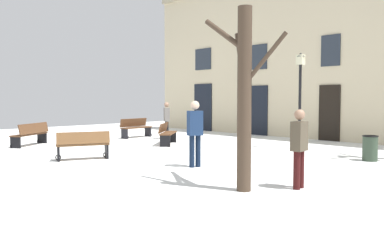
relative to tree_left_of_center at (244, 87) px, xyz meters
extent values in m
plane|color=white|center=(-4.88, 1.74, -2.04)|extent=(28.95, 28.95, 0.00)
cube|color=beige|center=(-4.88, 10.02, 1.98)|extent=(18.09, 0.40, 8.04)
cube|color=black|center=(-10.55, 9.80, -0.71)|extent=(1.33, 0.08, 2.65)
cube|color=#262D38|center=(-10.55, 9.80, 2.01)|extent=(1.20, 0.06, 1.19)
cube|color=black|center=(-6.84, 9.80, -0.80)|extent=(1.34, 0.08, 2.47)
cube|color=#262D38|center=(-6.84, 9.80, 1.84)|extent=(1.20, 0.06, 1.23)
cube|color=black|center=(-3.00, 9.80, -0.83)|extent=(0.95, 0.08, 2.41)
cube|color=#262D38|center=(-3.00, 9.80, 1.83)|extent=(0.85, 0.06, 1.33)
cylinder|color=#423326|center=(0.06, -0.06, -0.24)|extent=(0.28, 0.28, 3.59)
cylinder|color=#423326|center=(-0.45, -0.05, 1.06)|extent=(1.09, 0.14, 0.78)
cylinder|color=#423326|center=(0.42, 0.09, 0.53)|extent=(0.81, 0.41, 1.01)
cylinder|color=#423326|center=(-0.27, 0.36, 1.21)|extent=(0.79, 0.97, 0.87)
cylinder|color=#423326|center=(-0.29, 0.26, 0.55)|extent=(0.83, 0.75, 1.29)
cylinder|color=#423326|center=(-0.32, 0.40, 1.02)|extent=(0.91, 1.06, 1.41)
cylinder|color=black|center=(-2.45, 6.37, -0.53)|extent=(0.10, 0.10, 3.01)
cylinder|color=black|center=(-2.45, 6.37, -1.94)|extent=(0.22, 0.22, 0.20)
cube|color=beige|center=(-2.45, 6.37, 1.16)|extent=(0.24, 0.24, 0.36)
cone|color=black|center=(-2.45, 6.37, 1.34)|extent=(0.30, 0.30, 0.14)
cylinder|color=#2D3D2D|center=(0.36, 5.49, -1.68)|extent=(0.42, 0.42, 0.71)
torus|color=black|center=(0.36, 5.49, -1.31)|extent=(0.45, 0.45, 0.04)
cube|color=brown|center=(-5.73, -0.36, -1.58)|extent=(1.00, 1.57, 0.05)
cube|color=brown|center=(-5.54, -0.44, -1.37)|extent=(0.67, 1.43, 0.35)
cube|color=black|center=(-5.47, 0.28, -1.81)|extent=(0.40, 0.21, 0.45)
torus|color=black|center=(-5.63, 0.35, -1.96)|extent=(0.09, 0.17, 0.17)
cube|color=black|center=(-6.00, -1.00, -1.81)|extent=(0.40, 0.21, 0.45)
torus|color=black|center=(-6.17, -0.94, -1.96)|extent=(0.09, 0.17, 0.17)
cube|color=#51331E|center=(-6.82, 3.95, -1.58)|extent=(1.37, 1.54, 0.05)
cube|color=#51331E|center=(-6.97, 3.82, -1.36)|extent=(1.13, 1.34, 0.35)
cube|color=black|center=(-6.34, 3.37, -1.81)|extent=(0.34, 0.30, 0.46)
torus|color=black|center=(-6.21, 3.47, -1.96)|extent=(0.13, 0.15, 0.17)
cube|color=black|center=(-7.30, 4.54, -1.81)|extent=(0.34, 0.30, 0.46)
torus|color=black|center=(-7.17, 4.64, -1.96)|extent=(0.13, 0.15, 0.17)
cube|color=#51331E|center=(-9.94, 4.70, -1.57)|extent=(0.60, 1.62, 0.05)
cube|color=#51331E|center=(-10.15, 4.68, -1.34)|extent=(0.27, 1.58, 0.38)
cube|color=black|center=(-9.87, 3.97, -1.80)|extent=(0.41, 0.10, 0.47)
torus|color=black|center=(-9.70, 3.99, -1.96)|extent=(0.05, 0.17, 0.17)
cube|color=black|center=(-10.02, 5.42, -1.80)|extent=(0.41, 0.10, 0.47)
torus|color=black|center=(-9.84, 5.44, -1.96)|extent=(0.05, 0.17, 0.17)
cube|color=#51331E|center=(-10.30, -0.13, -1.60)|extent=(1.37, 1.74, 0.05)
cube|color=#51331E|center=(-10.14, -0.02, -1.36)|extent=(1.11, 1.56, 0.39)
cube|color=black|center=(-10.77, 0.56, -1.82)|extent=(0.37, 0.27, 0.44)
torus|color=black|center=(-10.91, 0.47, -1.96)|extent=(0.12, 0.16, 0.17)
cube|color=black|center=(-9.84, -0.83, -1.82)|extent=(0.37, 0.27, 0.44)
torus|color=black|center=(-9.98, -0.92, -1.96)|extent=(0.12, 0.16, 0.17)
cylinder|color=black|center=(-8.46, 5.30, -1.64)|extent=(0.14, 0.14, 0.79)
cylinder|color=black|center=(-8.62, 5.39, -1.64)|extent=(0.14, 0.14, 0.79)
cube|color=slate|center=(-8.54, 5.34, -0.94)|extent=(0.44, 0.39, 0.61)
sphere|color=#9E755B|center=(-8.54, 5.34, -0.49)|extent=(0.22, 0.22, 0.22)
cylinder|color=black|center=(-2.52, 1.04, -1.62)|extent=(0.14, 0.14, 0.84)
cylinder|color=black|center=(-2.46, 1.21, -1.62)|extent=(0.14, 0.14, 0.84)
cube|color=navy|center=(-2.49, 1.12, -0.87)|extent=(0.34, 0.43, 0.65)
sphere|color=beige|center=(-2.49, 1.12, -0.40)|extent=(0.23, 0.23, 0.23)
cylinder|color=#350F0F|center=(0.73, 0.79, -1.65)|extent=(0.14, 0.14, 0.77)
cylinder|color=#350F0F|center=(0.71, 0.96, -1.65)|extent=(0.14, 0.14, 0.77)
cube|color=#4C4233|center=(0.72, 0.88, -0.97)|extent=(0.26, 0.40, 0.59)
sphere|color=#9E755B|center=(0.72, 0.88, -0.54)|extent=(0.21, 0.21, 0.21)
camera|label=1|loc=(4.73, -6.07, -0.23)|focal=36.23mm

